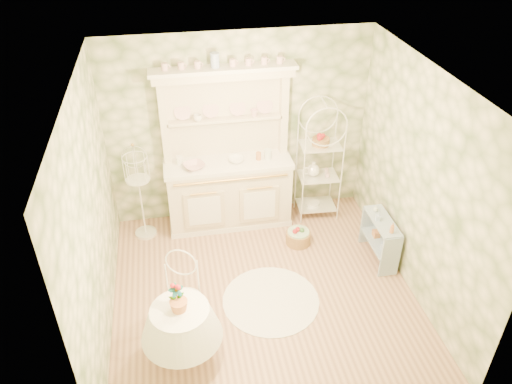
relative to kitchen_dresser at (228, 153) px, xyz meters
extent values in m
plane|color=tan|center=(0.20, -1.52, -1.15)|extent=(3.60, 3.60, 0.00)
plane|color=white|center=(0.20, -1.52, 1.56)|extent=(3.60, 3.60, 0.00)
plane|color=#ECE3C4|center=(-1.60, -1.52, 0.21)|extent=(3.60, 3.60, 0.00)
plane|color=#ECE3C4|center=(2.00, -1.52, 0.21)|extent=(3.60, 3.60, 0.00)
plane|color=#ECE3C4|center=(0.20, 0.28, 0.21)|extent=(3.60, 3.60, 0.00)
plane|color=#ECE3C4|center=(0.20, -3.32, 0.21)|extent=(3.60, 3.60, 0.00)
cube|color=silver|center=(0.00, 0.00, 0.00)|extent=(1.87, 0.61, 2.29)
cube|color=white|center=(1.29, -0.03, -0.24)|extent=(0.59, 0.44, 1.82)
cube|color=#96ACC1|center=(1.82, -1.16, -0.83)|extent=(0.36, 0.75, 0.62)
cylinder|color=white|center=(-0.81, -2.31, -0.84)|extent=(0.72, 0.72, 0.61)
cube|color=white|center=(-0.75, -1.94, -0.67)|extent=(0.56, 0.56, 0.95)
cube|color=white|center=(-1.22, -0.08, -0.45)|extent=(0.34, 0.34, 1.38)
cylinder|color=#9E7645|center=(0.86, -0.67, -1.03)|extent=(0.38, 0.38, 0.22)
cylinder|color=white|center=(0.26, -1.68, -1.14)|extent=(1.21, 1.21, 0.01)
imported|color=white|center=(-0.47, -0.10, -0.13)|extent=(0.36, 0.36, 0.07)
imported|color=white|center=(0.11, -0.02, -0.13)|extent=(0.23, 0.23, 0.07)
imported|color=white|center=(-0.36, 0.14, 0.47)|extent=(0.15, 0.15, 0.09)
imported|color=white|center=(0.40, 0.16, 0.47)|extent=(0.13, 0.13, 0.10)
imported|color=#3F7238|center=(-0.82, -2.28, -0.30)|extent=(0.18, 0.15, 0.29)
imported|color=#BD743E|center=(1.82, -1.42, -0.46)|extent=(0.07, 0.07, 0.14)
imported|color=#9DB4DF|center=(1.75, -1.14, -0.49)|extent=(0.06, 0.06, 0.11)
imported|color=silver|center=(1.80, -0.95, -0.50)|extent=(0.08, 0.08, 0.08)
camera|label=1|loc=(-0.70, -5.87, 3.26)|focal=35.00mm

